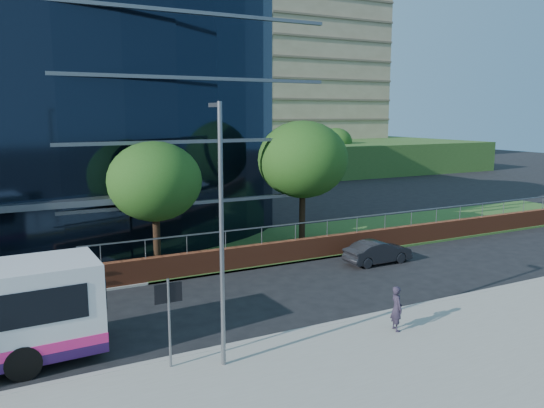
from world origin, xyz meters
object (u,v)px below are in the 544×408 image
streetlight_east (221,229)px  tree_far_c (155,182)px  tree_far_d (303,160)px  tree_dist_e (230,143)px  pedestrian (397,308)px  street_sign (169,304)px  parked_car (378,252)px  tree_dist_f (336,142)px

streetlight_east → tree_far_c: bearing=84.9°
tree_far_d → tree_dist_e: (8.00, 30.00, -0.65)m
tree_dist_e → streetlight_east: (-18.00, -42.17, -0.10)m
tree_dist_e → streetlight_east: 45.85m
streetlight_east → pedestrian: size_ratio=4.89×
tree_dist_e → streetlight_east: streetlight_east is taller
pedestrian → tree_dist_e: bearing=-1.1°
street_sign → parked_car: bearing=26.6°
tree_dist_e → parked_car: 35.74m
streetlight_east → parked_car: streetlight_east is taller
tree_far_d → tree_dist_e: 31.06m
street_sign → streetlight_east: streetlight_east is taller
tree_dist_f → pedestrian: bearing=-121.7°
tree_far_c → parked_car: tree_far_c is taller
tree_dist_e → parked_car: (-6.28, -34.96, -3.92)m
tree_dist_e → tree_far_c: bearing=-118.7°
streetlight_east → tree_dist_f: bearing=52.4°
streetlight_east → parked_car: 14.29m
tree_far_d → parked_car: size_ratio=2.00×
parked_car → tree_far_d: bearing=18.8°
streetlight_east → parked_car: bearing=31.6°
streetlight_east → pedestrian: bearing=-3.6°
street_sign → parked_car: (13.22, 6.63, -1.54)m
street_sign → tree_dist_e: bearing=64.9°
tree_far_c → parked_car: bearing=-20.3°
tree_far_d → pedestrian: bearing=-105.6°
street_sign → tree_far_c: (2.50, 10.59, 2.39)m
tree_far_c → pedestrian: 13.30m
tree_dist_f → pedestrian: (-27.52, -44.58, -3.24)m
parked_car → street_sign: bearing=116.2°
tree_far_d → pedestrian: (-3.52, -12.58, -4.22)m
parked_car → streetlight_east: bearing=121.2°
tree_far_d → streetlight_east: streetlight_east is taller
street_sign → tree_far_c: tree_far_c is taller
tree_dist_e → tree_far_d: bearing=-104.9°
street_sign → tree_dist_f: tree_dist_f is taller
tree_far_d → tree_dist_e: size_ratio=1.14×
tree_far_c → tree_far_d: (9.00, 1.00, 0.65)m
tree_far_d → tree_dist_f: size_ratio=1.23×
pedestrian → streetlight_east: bearing=100.4°
street_sign → parked_car: size_ratio=0.75×
tree_far_d → streetlight_east: (-10.00, -12.17, -0.75)m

